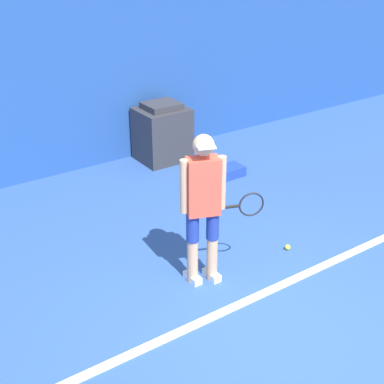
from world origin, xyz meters
name	(u,v)px	position (x,y,z in m)	size (l,w,h in m)	color
ground_plane	(285,334)	(0.00, 0.00, 0.00)	(24.00, 24.00, 0.00)	#2D5193
back_wall	(71,87)	(0.00, 4.84, 1.34)	(24.00, 0.10, 2.69)	#234C99
court_baseline	(245,302)	(0.00, 0.60, 0.01)	(21.60, 0.10, 0.01)	white
tennis_player	(204,203)	(-0.13, 1.18, 0.96)	(0.86, 0.41, 1.72)	tan
tennis_ball	(288,247)	(1.08, 1.09, 0.03)	(0.07, 0.07, 0.07)	#D1E533
covered_chair	(162,133)	(1.32, 4.38, 0.47)	(0.80, 0.71, 0.99)	#333338
equipment_bag	(218,174)	(1.61, 3.21, 0.08)	(0.86, 0.32, 0.16)	#1E3D99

